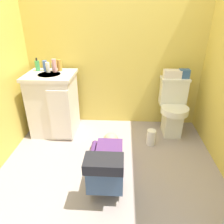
# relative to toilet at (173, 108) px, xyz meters

# --- Properties ---
(ground_plane) EXTENTS (2.85, 3.10, 0.04)m
(ground_plane) POSITION_rel_toilet_xyz_m (-0.79, -0.79, -0.39)
(ground_plane) COLOR gray
(wall_back) EXTENTS (2.51, 0.08, 2.40)m
(wall_back) POSITION_rel_toilet_xyz_m (-0.79, 0.30, 0.83)
(wall_back) COLOR #DBC050
(wall_back) RESTS_ON ground_plane
(toilet) EXTENTS (0.36, 0.46, 0.75)m
(toilet) POSITION_rel_toilet_xyz_m (0.00, 0.00, 0.00)
(toilet) COLOR silver
(toilet) RESTS_ON ground_plane
(vanity_cabinet) EXTENTS (0.60, 0.53, 0.82)m
(vanity_cabinet) POSITION_rel_toilet_xyz_m (-1.57, -0.07, 0.05)
(vanity_cabinet) COLOR silver
(vanity_cabinet) RESTS_ON ground_plane
(faucet) EXTENTS (0.02, 0.02, 0.10)m
(faucet) POSITION_rel_toilet_xyz_m (-1.58, 0.08, 0.50)
(faucet) COLOR silver
(faucet) RESTS_ON vanity_cabinet
(person_plumber) EXTENTS (0.39, 1.06, 0.52)m
(person_plumber) POSITION_rel_toilet_xyz_m (-0.81, -0.92, -0.19)
(person_plumber) COLOR #512D6B
(person_plumber) RESTS_ON ground_plane
(tissue_box) EXTENTS (0.22, 0.11, 0.10)m
(tissue_box) POSITION_rel_toilet_xyz_m (-0.05, 0.09, 0.43)
(tissue_box) COLOR silver
(tissue_box) RESTS_ON toilet
(toiletry_bag) EXTENTS (0.12, 0.09, 0.11)m
(toiletry_bag) POSITION_rel_toilet_xyz_m (0.10, 0.09, 0.44)
(toiletry_bag) COLOR #33598C
(toiletry_bag) RESTS_ON toilet
(soap_dispenser) EXTENTS (0.06, 0.06, 0.17)m
(soap_dispenser) POSITION_rel_toilet_xyz_m (-1.77, 0.06, 0.52)
(soap_dispenser) COLOR #42A155
(soap_dispenser) RESTS_ON vanity_cabinet
(bottle_blue) EXTENTS (0.06, 0.06, 0.13)m
(bottle_blue) POSITION_rel_toilet_xyz_m (-1.67, 0.07, 0.52)
(bottle_blue) COLOR #4766B4
(bottle_blue) RESTS_ON vanity_cabinet
(bottle_white) EXTENTS (0.05, 0.05, 0.13)m
(bottle_white) POSITION_rel_toilet_xyz_m (-1.61, 0.00, 0.51)
(bottle_white) COLOR white
(bottle_white) RESTS_ON vanity_cabinet
(bottle_pink) EXTENTS (0.05, 0.05, 0.16)m
(bottle_pink) POSITION_rel_toilet_xyz_m (-1.53, 0.02, 0.53)
(bottle_pink) COLOR pink
(bottle_pink) RESTS_ON vanity_cabinet
(bottle_amber) EXTENTS (0.06, 0.06, 0.15)m
(bottle_amber) POSITION_rel_toilet_xyz_m (-1.48, 0.07, 0.52)
(bottle_amber) COLOR #BF8432
(bottle_amber) RESTS_ON vanity_cabinet
(paper_towel_roll) EXTENTS (0.11, 0.11, 0.20)m
(paper_towel_roll) POSITION_rel_toilet_xyz_m (-0.30, -0.32, -0.27)
(paper_towel_roll) COLOR white
(paper_towel_roll) RESTS_ON ground_plane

